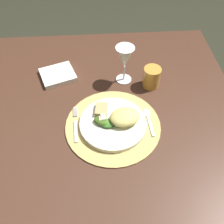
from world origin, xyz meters
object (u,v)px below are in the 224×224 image
fork (76,126)px  spoon (148,117)px  dinner_plate (113,123)px  napkin (58,75)px  dining_table (97,133)px  amber_tumbler (152,77)px  wine_glass (125,58)px

fork → spoon: (0.27, 0.02, -0.00)m
dinner_plate → napkin: dinner_plate is taller
napkin → dinner_plate: bearing=-52.7°
dinner_plate → dining_table: bearing=119.5°
napkin → amber_tumbler: size_ratio=1.59×
fork → amber_tumbler: bearing=33.2°
fork → spoon: 0.27m
fork → wine_glass: wine_glass is taller
spoon → napkin: size_ratio=0.94×
dining_table → spoon: 0.30m
fork → wine_glass: 0.33m
spoon → amber_tumbler: size_ratio=1.51×
amber_tumbler → spoon: bearing=-102.4°
spoon → wine_glass: wine_glass is taller
dinner_plate → amber_tumbler: 0.27m
spoon → amber_tumbler: 0.19m
napkin → amber_tumbler: (0.39, -0.08, 0.03)m
dining_table → amber_tumbler: 0.35m
dining_table → napkin: napkin is taller
dining_table → spoon: (0.20, -0.09, 0.20)m
dining_table → amber_tumbler: amber_tumbler is taller
spoon → amber_tumbler: (0.04, 0.18, 0.04)m
dinner_plate → amber_tumbler: amber_tumbler is taller
spoon → amber_tumbler: bearing=77.6°
spoon → fork: bearing=-175.4°
napkin → wine_glass: wine_glass is taller
dinner_plate → wine_glass: bearing=75.4°
wine_glass → amber_tumbler: (0.11, -0.04, -0.07)m
fork → napkin: (-0.08, 0.28, 0.00)m
dining_table → wine_glass: size_ratio=6.96×
wine_glass → napkin: bearing=171.9°
napkin → amber_tumbler: 0.40m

